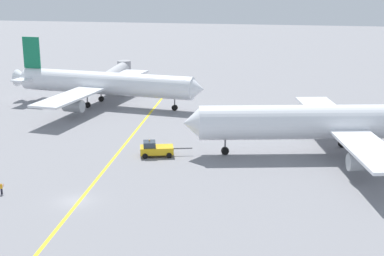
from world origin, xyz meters
TOP-DOWN VIEW (x-y plane):
  - ground_plane at (0.00, 0.00)m, footprint 600.00×600.00m
  - taxiway_stripe at (-0.31, 10.00)m, footprint 10.73×119.61m
  - airliner_at_gate_left at (-16.13, 54.71)m, footprint 47.61×46.81m
  - airliner_being_pushed at (34.04, 27.72)m, footprint 49.03×45.87m
  - pushback_tug at (5.40, 20.67)m, footprint 8.70×4.36m
  - ground_crew_marshaller_foreground at (-10.81, 0.38)m, footprint 0.46×0.36m
  - jet_bridge at (-20.28, 75.66)m, footprint 5.52×23.66m

SIDE VIEW (x-z plane):
  - ground_plane at x=0.00m, z-range 0.00..0.00m
  - taxiway_stripe at x=-0.31m, z-range 0.00..0.01m
  - ground_crew_marshaller_foreground at x=-10.81m, z-range 0.03..1.64m
  - pushback_tug at x=5.40m, z-range -0.22..2.59m
  - jet_bridge at x=-20.28m, z-range 1.27..7.37m
  - airliner_at_gate_left at x=-16.13m, z-range -2.51..12.71m
  - airliner_being_pushed at x=34.04m, z-range -2.37..13.15m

